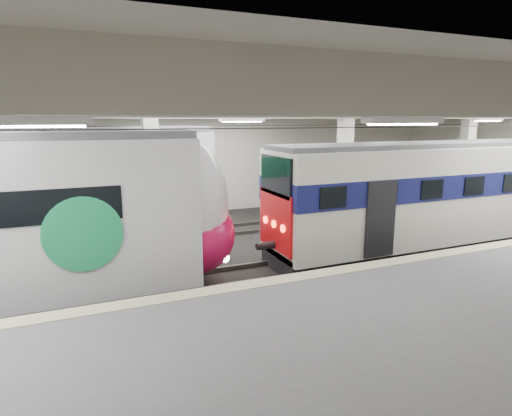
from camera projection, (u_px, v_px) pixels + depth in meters
name	position (u px, v px, depth m)	size (l,w,h in m)	color
station_hall	(291.00, 183.00, 11.82)	(36.00, 24.00, 5.75)	black
older_rer	(422.00, 195.00, 16.08)	(12.39, 2.74, 4.14)	silver
far_train	(9.00, 191.00, 15.54)	(14.88, 3.61, 4.68)	silver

